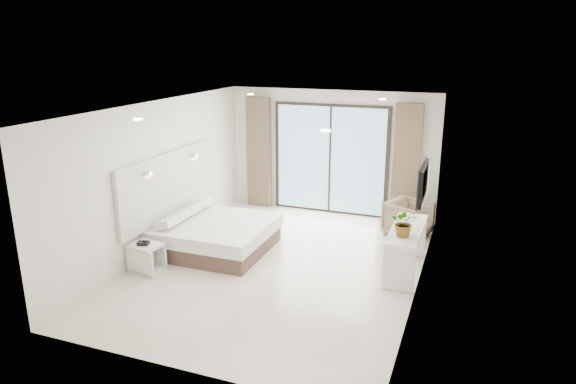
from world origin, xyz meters
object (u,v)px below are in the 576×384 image
nightstand (146,257)px  console_desk (406,240)px  armchair (408,217)px  bed (215,235)px

nightstand → console_desk: 4.30m
nightstand → armchair: 4.97m
nightstand → armchair: armchair is taller
nightstand → console_desk: (4.03, 1.45, 0.33)m
nightstand → armchair: size_ratio=0.74×
bed → console_desk: console_desk is taller
bed → nightstand: 1.36m
bed → armchair: armchair is taller
nightstand → bed: bearing=71.0°
nightstand → armchair: (3.84, 3.15, 0.15)m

